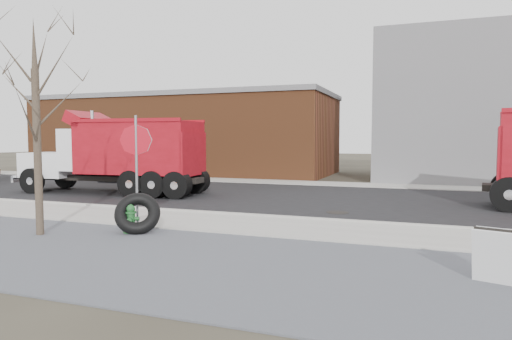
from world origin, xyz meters
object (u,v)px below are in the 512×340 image
at_px(fire_hydrant, 131,220).
at_px(stop_sign, 136,152).
at_px(truck_tire, 137,214).
at_px(dump_truck_red_b, 118,152).
at_px(sandwich_board, 495,256).

relative_size(fire_hydrant, stop_sign, 0.25).
xyz_separation_m(truck_tire, dump_truck_red_b, (-5.51, 6.63, 1.27)).
bearing_deg(truck_tire, fire_hydrant, -142.39).
distance_m(stop_sign, dump_truck_red_b, 8.08).
bearing_deg(sandwich_board, dump_truck_red_b, 164.95).
height_order(truck_tire, dump_truck_red_b, dump_truck_red_b).
height_order(fire_hydrant, dump_truck_red_b, dump_truck_red_b).
distance_m(stop_sign, sandwich_board, 8.41).
xyz_separation_m(fire_hydrant, sandwich_board, (7.87, -1.33, 0.14)).
xyz_separation_m(fire_hydrant, stop_sign, (-0.19, 0.54, 1.66)).
bearing_deg(dump_truck_red_b, truck_tire, 125.73).
xyz_separation_m(sandwich_board, dump_truck_red_b, (-13.25, 8.06, 1.29)).
height_order(fire_hydrant, sandwich_board, sandwich_board).
height_order(truck_tire, sandwich_board, truck_tire).
xyz_separation_m(truck_tire, stop_sign, (-0.31, 0.45, 1.50)).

